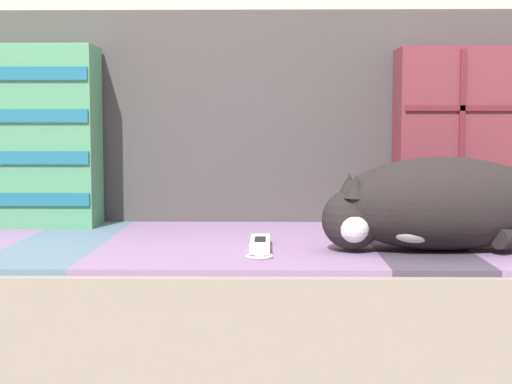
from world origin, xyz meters
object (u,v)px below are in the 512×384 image
(couch, at_px, (197,332))
(game_remote_near, at_px, (260,245))
(throw_pillow_quilted, at_px, (483,138))
(throw_pillow_striped, at_px, (9,136))
(sleeping_cat, at_px, (434,206))

(couch, bearing_deg, game_remote_near, -49.34)
(throw_pillow_quilted, height_order, throw_pillow_striped, throw_pillow_striped)
(throw_pillow_quilted, bearing_deg, couch, -163.85)
(couch, xyz_separation_m, throw_pillow_striped, (-0.44, 0.18, 0.40))
(game_remote_near, bearing_deg, throw_pillow_striped, 149.55)
(couch, height_order, throw_pillow_quilted, throw_pillow_quilted)
(throw_pillow_quilted, distance_m, throw_pillow_striped, 1.07)
(couch, relative_size, throw_pillow_striped, 4.50)
(throw_pillow_quilted, relative_size, sleeping_cat, 0.86)
(sleeping_cat, bearing_deg, game_remote_near, 178.87)
(sleeping_cat, bearing_deg, throw_pillow_quilted, 62.35)
(throw_pillow_quilted, bearing_deg, game_remote_near, -145.81)
(sleeping_cat, distance_m, game_remote_near, 0.33)
(throw_pillow_striped, xyz_separation_m, sleeping_cat, (0.89, -0.34, -0.12))
(couch, bearing_deg, throw_pillow_quilted, 16.15)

